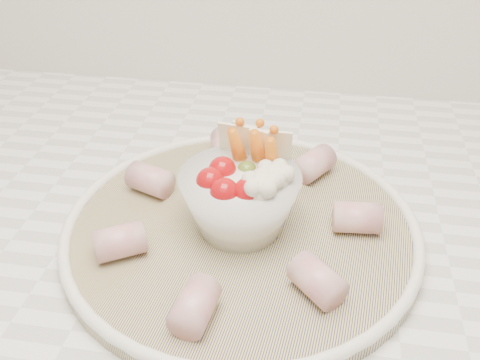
# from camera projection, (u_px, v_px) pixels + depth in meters

# --- Properties ---
(serving_platter) EXTENTS (0.41, 0.41, 0.02)m
(serving_platter) POSITION_uv_depth(u_px,v_px,m) (241.00, 227.00, 0.57)
(serving_platter) COLOR navy
(serving_platter) RESTS_ON kitchen_counter
(veggie_bowl) EXTENTS (0.12, 0.12, 0.10)m
(veggie_bowl) POSITION_uv_depth(u_px,v_px,m) (241.00, 196.00, 0.54)
(veggie_bowl) COLOR white
(veggie_bowl) RESTS_ON serving_platter
(cured_meat_rolls) EXTENTS (0.28, 0.31, 0.03)m
(cured_meat_rolls) POSITION_uv_depth(u_px,v_px,m) (240.00, 212.00, 0.56)
(cured_meat_rolls) COLOR #BA5563
(cured_meat_rolls) RESTS_ON serving_platter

